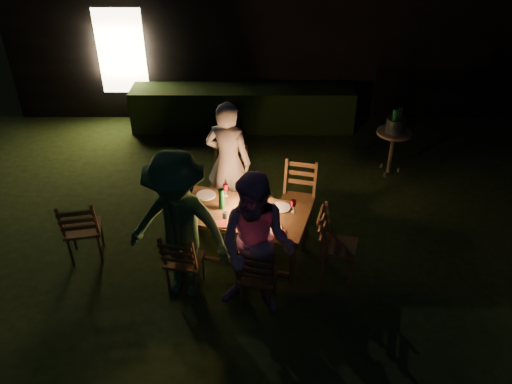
{
  "coord_description": "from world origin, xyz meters",
  "views": [
    {
      "loc": [
        -0.19,
        -5.14,
        4.24
      ],
      "look_at": [
        -0.22,
        0.16,
        0.81
      ],
      "focal_mm": 35.0,
      "sensor_mm": 36.0,
      "label": 1
    }
  ],
  "objects_px": {
    "chair_near_left": "(185,270)",
    "person_house_side": "(228,162)",
    "chair_spare": "(85,239)",
    "bottle_bucket_b": "(399,121)",
    "bottle_bucket_a": "(393,123)",
    "chair_end": "(337,255)",
    "chair_near_right": "(258,285)",
    "lantern": "(246,200)",
    "chair_far_left": "(228,197)",
    "side_table": "(394,136)",
    "chair_far_right": "(297,210)",
    "ice_bucket": "(396,125)",
    "bottle_table": "(222,199)",
    "dining_table": "(241,216)",
    "person_opp_left": "(178,228)",
    "person_opp_right": "(257,247)"
  },
  "relations": [
    {
      "from": "chair_near_left",
      "to": "person_house_side",
      "type": "distance_m",
      "value": 1.7
    },
    {
      "from": "chair_far_right",
      "to": "person_opp_right",
      "type": "distance_m",
      "value": 1.69
    },
    {
      "from": "chair_spare",
      "to": "ice_bucket",
      "type": "relative_size",
      "value": 3.27
    },
    {
      "from": "bottle_bucket_a",
      "to": "side_table",
      "type": "bearing_deg",
      "value": 38.66
    },
    {
      "from": "dining_table",
      "to": "person_house_side",
      "type": "relative_size",
      "value": 1.03
    },
    {
      "from": "bottle_table",
      "to": "chair_near_left",
      "type": "bearing_deg",
      "value": -120.84
    },
    {
      "from": "lantern",
      "to": "side_table",
      "type": "relative_size",
      "value": 0.47
    },
    {
      "from": "person_opp_right",
      "to": "bottle_bucket_b",
      "type": "distance_m",
      "value": 3.82
    },
    {
      "from": "bottle_table",
      "to": "dining_table",
      "type": "bearing_deg",
      "value": -16.38
    },
    {
      "from": "person_opp_right",
      "to": "chair_end",
      "type": "bearing_deg",
      "value": 46.41
    },
    {
      "from": "chair_near_left",
      "to": "person_opp_right",
      "type": "relative_size",
      "value": 0.52
    },
    {
      "from": "chair_end",
      "to": "bottle_bucket_a",
      "type": "height_order",
      "value": "bottle_bucket_a"
    },
    {
      "from": "dining_table",
      "to": "bottle_table",
      "type": "bearing_deg",
      "value": -180.0
    },
    {
      "from": "chair_far_right",
      "to": "person_house_side",
      "type": "xyz_separation_m",
      "value": [
        -0.94,
        0.33,
        0.57
      ]
    },
    {
      "from": "chair_near_right",
      "to": "bottle_table",
      "type": "xyz_separation_m",
      "value": [
        -0.46,
        0.94,
        0.55
      ]
    },
    {
      "from": "chair_near_left",
      "to": "bottle_bucket_b",
      "type": "xyz_separation_m",
      "value": [
        3.07,
        2.8,
        0.63
      ]
    },
    {
      "from": "person_opp_left",
      "to": "bottle_bucket_b",
      "type": "bearing_deg",
      "value": 59.04
    },
    {
      "from": "chair_far_left",
      "to": "bottle_bucket_a",
      "type": "xyz_separation_m",
      "value": [
        2.54,
        1.24,
        0.58
      ]
    },
    {
      "from": "chair_near_right",
      "to": "lantern",
      "type": "height_order",
      "value": "lantern"
    },
    {
      "from": "dining_table",
      "to": "bottle_bucket_a",
      "type": "bearing_deg",
      "value": 58.54
    },
    {
      "from": "person_house_side",
      "to": "person_opp_left",
      "type": "distance_m",
      "value": 1.64
    },
    {
      "from": "dining_table",
      "to": "chair_spare",
      "type": "xyz_separation_m",
      "value": [
        -1.99,
        -0.06,
        -0.32
      ]
    },
    {
      "from": "dining_table",
      "to": "bottle_bucket_b",
      "type": "height_order",
      "value": "bottle_bucket_b"
    },
    {
      "from": "lantern",
      "to": "side_table",
      "type": "bearing_deg",
      "value": 42.39
    },
    {
      "from": "chair_end",
      "to": "side_table",
      "type": "bearing_deg",
      "value": 170.41
    },
    {
      "from": "chair_far_right",
      "to": "ice_bucket",
      "type": "bearing_deg",
      "value": -122.73
    },
    {
      "from": "chair_near_right",
      "to": "bottle_bucket_b",
      "type": "distance_m",
      "value": 3.82
    },
    {
      "from": "bottle_bucket_b",
      "to": "person_opp_right",
      "type": "bearing_deg",
      "value": -125.68
    },
    {
      "from": "lantern",
      "to": "bottle_bucket_b",
      "type": "bearing_deg",
      "value": 42.32
    },
    {
      "from": "chair_end",
      "to": "lantern",
      "type": "distance_m",
      "value": 1.31
    },
    {
      "from": "chair_near_left",
      "to": "bottle_bucket_a",
      "type": "bearing_deg",
      "value": 53.49
    },
    {
      "from": "chair_near_right",
      "to": "lantern",
      "type": "distance_m",
      "value": 1.07
    },
    {
      "from": "bottle_table",
      "to": "bottle_bucket_a",
      "type": "xyz_separation_m",
      "value": [
        2.57,
        2.04,
        0.08
      ]
    },
    {
      "from": "chair_far_left",
      "to": "bottle_bucket_a",
      "type": "relative_size",
      "value": 3.39
    },
    {
      "from": "person_opp_right",
      "to": "side_table",
      "type": "distance_m",
      "value": 3.76
    },
    {
      "from": "bottle_bucket_a",
      "to": "chair_end",
      "type": "bearing_deg",
      "value": -115.04
    },
    {
      "from": "chair_spare",
      "to": "bottle_bucket_b",
      "type": "xyz_separation_m",
      "value": [
        4.41,
        2.25,
        0.61
      ]
    },
    {
      "from": "person_opp_left",
      "to": "side_table",
      "type": "bearing_deg",
      "value": 59.1
    },
    {
      "from": "person_opp_left",
      "to": "bottle_bucket_a",
      "type": "xyz_separation_m",
      "value": [
        2.99,
        2.77,
        -0.03
      ]
    },
    {
      "from": "chair_far_left",
      "to": "bottle_bucket_b",
      "type": "relative_size",
      "value": 3.39
    },
    {
      "from": "chair_end",
      "to": "chair_spare",
      "type": "height_order",
      "value": "chair_spare"
    },
    {
      "from": "lantern",
      "to": "bottle_table",
      "type": "relative_size",
      "value": 1.25
    },
    {
      "from": "chair_near_right",
      "to": "chair_far_right",
      "type": "distance_m",
      "value": 1.54
    },
    {
      "from": "person_opp_right",
      "to": "bottle_bucket_a",
      "type": "xyz_separation_m",
      "value": [
        2.13,
        3.02,
        0.03
      ]
    },
    {
      "from": "chair_far_left",
      "to": "person_house_side",
      "type": "height_order",
      "value": "person_house_side"
    },
    {
      "from": "chair_near_right",
      "to": "bottle_table",
      "type": "distance_m",
      "value": 1.18
    },
    {
      "from": "chair_far_right",
      "to": "bottle_table",
      "type": "xyz_separation_m",
      "value": [
        -0.98,
        -0.51,
        0.52
      ]
    },
    {
      "from": "dining_table",
      "to": "person_house_side",
      "type": "bearing_deg",
      "value": 118.76
    },
    {
      "from": "person_opp_left",
      "to": "lantern",
      "type": "height_order",
      "value": "person_opp_left"
    },
    {
      "from": "chair_near_left",
      "to": "chair_spare",
      "type": "height_order",
      "value": "chair_spare"
    }
  ]
}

